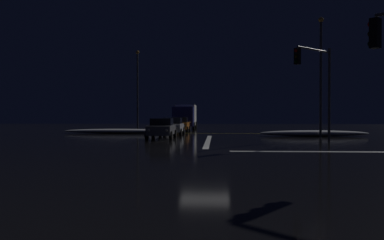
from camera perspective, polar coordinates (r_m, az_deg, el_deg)
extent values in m
cube|color=black|center=(21.05, 1.78, -4.47)|extent=(120.00, 120.00, 0.10)
cube|color=white|center=(29.15, 2.24, -2.91)|extent=(0.35, 13.92, 0.01)
cube|color=yellow|center=(40.73, 2.58, -1.86)|extent=(22.00, 0.15, 0.01)
cube|color=white|center=(22.38, 23.42, -4.08)|extent=(13.92, 0.40, 0.01)
ellipsoid|color=white|center=(41.19, -9.97, -1.53)|extent=(11.29, 1.50, 0.45)
ellipsoid|color=white|center=(36.65, 16.57, -1.79)|extent=(9.19, 1.50, 0.51)
cube|color=slate|center=(32.10, -4.25, -1.38)|extent=(1.80, 4.20, 0.70)
cube|color=black|center=(32.28, -4.21, -0.26)|extent=(1.60, 2.00, 0.55)
cylinder|color=black|center=(30.46, -2.96, -2.15)|extent=(0.22, 0.64, 0.64)
cylinder|color=black|center=(30.72, -6.30, -2.13)|extent=(0.22, 0.64, 0.64)
cylinder|color=black|center=(33.54, -2.37, -1.88)|extent=(0.22, 0.64, 0.64)
cylinder|color=black|center=(33.77, -5.42, -1.87)|extent=(0.22, 0.64, 0.64)
sphere|color=#F9EFC6|center=(29.91, -3.56, -1.44)|extent=(0.22, 0.22, 0.22)
sphere|color=#F9EFC6|center=(30.10, -6.02, -1.43)|extent=(0.22, 0.22, 0.22)
cube|color=#B7B7BC|center=(37.64, -2.75, -1.06)|extent=(1.80, 4.20, 0.70)
cube|color=black|center=(37.83, -2.72, -0.10)|extent=(1.60, 2.00, 0.55)
cylinder|color=black|center=(36.03, -1.60, -1.70)|extent=(0.22, 0.64, 0.64)
cylinder|color=black|center=(36.23, -4.43, -1.69)|extent=(0.22, 0.64, 0.64)
cylinder|color=black|center=(39.11, -1.20, -1.50)|extent=(0.22, 0.64, 0.64)
cylinder|color=black|center=(39.30, -3.82, -1.49)|extent=(0.22, 0.64, 0.64)
sphere|color=#F9EFC6|center=(35.47, -2.08, -1.09)|extent=(0.22, 0.22, 0.22)
sphere|color=#F9EFC6|center=(35.62, -4.16, -1.09)|extent=(0.22, 0.22, 0.22)
cube|color=#C66014|center=(44.03, -1.70, -0.80)|extent=(1.80, 4.20, 0.70)
cube|color=black|center=(44.21, -1.68, 0.02)|extent=(1.60, 2.00, 0.55)
cylinder|color=black|center=(42.42, -0.67, -1.33)|extent=(0.22, 0.64, 0.64)
cylinder|color=black|center=(42.59, -3.09, -1.32)|extent=(0.22, 0.64, 0.64)
cylinder|color=black|center=(45.51, -0.40, -1.18)|extent=(0.22, 0.64, 0.64)
cylinder|color=black|center=(45.67, -2.65, -1.18)|extent=(0.22, 0.64, 0.64)
sphere|color=#F9EFC6|center=(41.86, -1.07, -0.81)|extent=(0.22, 0.22, 0.22)
sphere|color=#F9EFC6|center=(41.98, -2.84, -0.80)|extent=(0.22, 0.22, 0.22)
cube|color=navy|center=(48.01, -1.23, 0.48)|extent=(2.40, 2.20, 2.30)
cube|color=silver|center=(52.50, -0.83, 0.67)|extent=(2.40, 5.00, 2.60)
cylinder|color=black|center=(48.55, 0.24, -0.87)|extent=(0.28, 0.96, 0.96)
cylinder|color=black|center=(48.74, -2.58, -0.87)|extent=(0.28, 0.96, 0.96)
cylinder|color=black|center=(53.24, 0.52, -0.73)|extent=(0.28, 0.96, 0.96)
cylinder|color=black|center=(53.41, -2.05, -0.72)|extent=(0.28, 0.96, 0.96)
sphere|color=#F9EFC6|center=(46.81, -0.31, -0.26)|extent=(0.26, 0.26, 0.26)
sphere|color=#F9EFC6|center=(46.95, -2.38, -0.26)|extent=(0.26, 0.26, 0.26)
cube|color=black|center=(16.06, 24.07, 10.93)|extent=(0.46, 0.46, 1.05)
sphere|color=red|center=(16.19, 23.55, 12.09)|extent=(0.22, 0.22, 0.22)
sphere|color=black|center=(16.13, 23.54, 10.89)|extent=(0.22, 0.22, 0.22)
sphere|color=black|center=(16.07, 23.53, 9.68)|extent=(0.22, 0.22, 0.22)
cylinder|color=#4C4C51|center=(30.57, 18.50, 3.35)|extent=(0.18, 0.18, 6.53)
cylinder|color=#4C4C51|center=(29.19, 16.58, 9.33)|extent=(2.85, 2.85, 0.12)
cube|color=black|center=(27.48, 14.41, 8.56)|extent=(0.46, 0.46, 1.05)
sphere|color=red|center=(27.39, 14.22, 9.32)|extent=(0.22, 0.22, 0.22)
sphere|color=black|center=(27.34, 14.22, 8.60)|extent=(0.22, 0.22, 0.22)
sphere|color=black|center=(27.30, 14.21, 7.89)|extent=(0.22, 0.22, 0.22)
cylinder|color=#424247|center=(35.86, 17.42, 5.37)|extent=(0.20, 0.20, 9.54)
sphere|color=#F9AD47|center=(36.60, 17.45, 13.12)|extent=(0.44, 0.44, 0.44)
cylinder|color=#424247|center=(51.71, -7.56, 3.92)|extent=(0.20, 0.20, 9.44)
sphere|color=#F9AD47|center=(52.21, -7.57, 9.29)|extent=(0.44, 0.44, 0.44)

